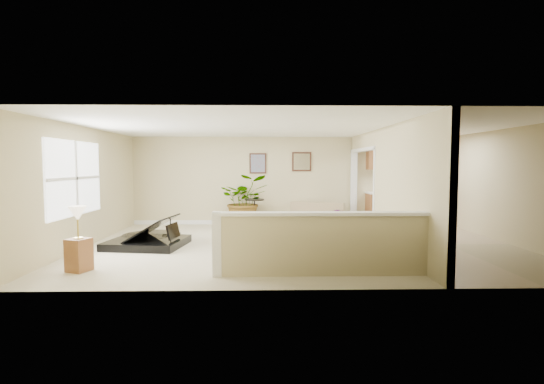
{
  "coord_description": "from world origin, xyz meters",
  "views": [
    {
      "loc": [
        -0.78,
        -8.28,
        1.72
      ],
      "look_at": [
        -0.6,
        0.4,
        1.11
      ],
      "focal_mm": 26.0,
      "sensor_mm": 36.0,
      "label": 1
    }
  ],
  "objects_px": {
    "piano": "(147,217)",
    "small_plant": "(338,220)",
    "accent_table": "(255,209)",
    "palm_plant": "(245,201)",
    "lamp_stand": "(79,244)",
    "piano_bench": "(240,237)",
    "loveseat": "(314,215)"
  },
  "relations": [
    {
      "from": "piano",
      "to": "small_plant",
      "type": "xyz_separation_m",
      "value": [
        4.49,
        2.16,
        -0.38
      ]
    },
    {
      "from": "accent_table",
      "to": "palm_plant",
      "type": "xyz_separation_m",
      "value": [
        -0.27,
        0.11,
        0.22
      ]
    },
    {
      "from": "small_plant",
      "to": "lamp_stand",
      "type": "bearing_deg",
      "value": -139.79
    },
    {
      "from": "palm_plant",
      "to": "small_plant",
      "type": "relative_size",
      "value": 2.91
    },
    {
      "from": "piano_bench",
      "to": "palm_plant",
      "type": "relative_size",
      "value": 0.45
    },
    {
      "from": "loveseat",
      "to": "small_plant",
      "type": "xyz_separation_m",
      "value": [
        0.62,
        -0.21,
        -0.12
      ]
    },
    {
      "from": "piano",
      "to": "accent_table",
      "type": "distance_m",
      "value": 3.29
    },
    {
      "from": "piano_bench",
      "to": "small_plant",
      "type": "bearing_deg",
      "value": 45.11
    },
    {
      "from": "piano_bench",
      "to": "loveseat",
      "type": "bearing_deg",
      "value": 55.4
    },
    {
      "from": "small_plant",
      "to": "loveseat",
      "type": "bearing_deg",
      "value": 160.95
    },
    {
      "from": "loveseat",
      "to": "piano",
      "type": "bearing_deg",
      "value": -128.04
    },
    {
      "from": "accent_table",
      "to": "lamp_stand",
      "type": "height_order",
      "value": "lamp_stand"
    },
    {
      "from": "palm_plant",
      "to": "small_plant",
      "type": "distance_m",
      "value": 2.61
    },
    {
      "from": "lamp_stand",
      "to": "piano",
      "type": "bearing_deg",
      "value": 76.5
    },
    {
      "from": "piano",
      "to": "piano_bench",
      "type": "bearing_deg",
      "value": -1.49
    },
    {
      "from": "loveseat",
      "to": "palm_plant",
      "type": "bearing_deg",
      "value": -164.2
    },
    {
      "from": "piano_bench",
      "to": "palm_plant",
      "type": "bearing_deg",
      "value": 90.88
    },
    {
      "from": "accent_table",
      "to": "palm_plant",
      "type": "distance_m",
      "value": 0.37
    },
    {
      "from": "piano_bench",
      "to": "palm_plant",
      "type": "xyz_separation_m",
      "value": [
        -0.04,
        2.87,
        0.49
      ]
    },
    {
      "from": "piano_bench",
      "to": "loveseat",
      "type": "xyz_separation_m",
      "value": [
        1.87,
        2.71,
        0.11
      ]
    },
    {
      "from": "accent_table",
      "to": "lamp_stand",
      "type": "relative_size",
      "value": 0.73
    },
    {
      "from": "loveseat",
      "to": "palm_plant",
      "type": "xyz_separation_m",
      "value": [
        -1.91,
        0.16,
        0.38
      ]
    },
    {
      "from": "piano_bench",
      "to": "small_plant",
      "type": "distance_m",
      "value": 3.53
    },
    {
      "from": "piano_bench",
      "to": "lamp_stand",
      "type": "xyz_separation_m",
      "value": [
        -2.49,
        -1.71,
        0.23
      ]
    },
    {
      "from": "loveseat",
      "to": "lamp_stand",
      "type": "xyz_separation_m",
      "value": [
        -4.36,
        -4.42,
        0.12
      ]
    },
    {
      "from": "loveseat",
      "to": "accent_table",
      "type": "height_order",
      "value": "loveseat"
    },
    {
      "from": "palm_plant",
      "to": "small_plant",
      "type": "xyz_separation_m",
      "value": [
        2.53,
        -0.37,
        -0.5
      ]
    },
    {
      "from": "piano_bench",
      "to": "lamp_stand",
      "type": "relative_size",
      "value": 0.62
    },
    {
      "from": "piano_bench",
      "to": "small_plant",
      "type": "height_order",
      "value": "small_plant"
    },
    {
      "from": "piano",
      "to": "loveseat",
      "type": "height_order",
      "value": "piano"
    },
    {
      "from": "piano_bench",
      "to": "small_plant",
      "type": "relative_size",
      "value": 1.31
    },
    {
      "from": "accent_table",
      "to": "lamp_stand",
      "type": "distance_m",
      "value": 5.23
    }
  ]
}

